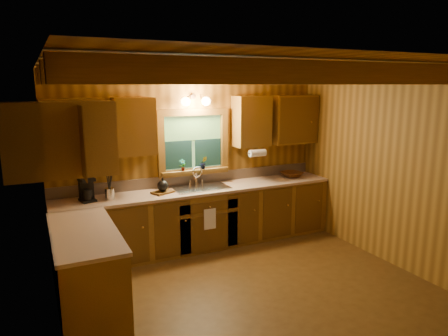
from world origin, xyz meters
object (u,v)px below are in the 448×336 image
sink (201,191)px  coffee_maker (87,189)px  wicker_basket (292,174)px  cutting_board (163,192)px

sink → coffee_maker: (-1.60, 0.02, 0.20)m
sink → wicker_basket: bearing=0.9°
sink → cutting_board: 0.59m
cutting_board → sink: bearing=-18.6°
cutting_board → wicker_basket: size_ratio=0.83×
coffee_maker → wicker_basket: (3.24, 0.01, -0.11)m
coffee_maker → cutting_board: coffee_maker is taller
sink → cutting_board: bearing=-176.5°
sink → wicker_basket: size_ratio=2.36×
cutting_board → wicker_basket: wicker_basket is taller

